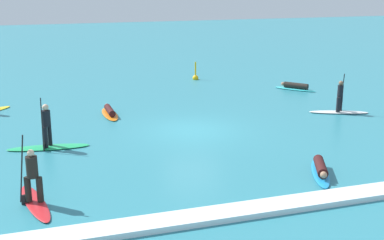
# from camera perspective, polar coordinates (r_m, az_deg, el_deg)

# --- Properties ---
(ground_plane) EXTENTS (120.00, 120.00, 0.00)m
(ground_plane) POSITION_cam_1_polar(r_m,az_deg,el_deg) (23.10, -0.00, -1.19)
(ground_plane) COLOR teal
(ground_plane) RESTS_ON ground
(surfer_on_orange_board) EXTENTS (0.73, 2.73, 0.42)m
(surfer_on_orange_board) POSITION_cam_1_polar(r_m,az_deg,el_deg) (26.05, -9.25, 0.90)
(surfer_on_orange_board) COLOR orange
(surfer_on_orange_board) RESTS_ON ground_plane
(surfer_on_green_board) EXTENTS (3.34, 1.08, 2.16)m
(surfer_on_green_board) POSITION_cam_1_polar(r_m,az_deg,el_deg) (21.38, -15.93, -1.88)
(surfer_on_green_board) COLOR #23B266
(surfer_on_green_board) RESTS_ON ground_plane
(surfer_on_white_board) EXTENTS (3.03, 1.65, 2.06)m
(surfer_on_white_board) POSITION_cam_1_polar(r_m,az_deg,el_deg) (27.08, 16.23, 1.54)
(surfer_on_white_board) COLOR white
(surfer_on_white_board) RESTS_ON ground_plane
(surfer_on_blue_board) EXTENTS (1.69, 2.80, 0.46)m
(surfer_on_blue_board) POSITION_cam_1_polar(r_m,az_deg,el_deg) (18.54, 14.26, -5.41)
(surfer_on_blue_board) COLOR #1E8CD1
(surfer_on_blue_board) RESTS_ON ground_plane
(surfer_on_red_board) EXTENTS (1.16, 3.10, 2.22)m
(surfer_on_red_board) POSITION_cam_1_polar(r_m,az_deg,el_deg) (16.30, -17.39, -7.42)
(surfer_on_red_board) COLOR red
(surfer_on_red_board) RESTS_ON ground_plane
(surfer_on_teal_board) EXTENTS (2.23, 2.44, 0.45)m
(surfer_on_teal_board) POSITION_cam_1_polar(r_m,az_deg,el_deg) (32.25, 11.53, 3.65)
(surfer_on_teal_board) COLOR #33C6CC
(surfer_on_teal_board) RESTS_ON ground_plane
(marker_buoy) EXTENTS (0.41, 0.41, 1.32)m
(marker_buoy) POSITION_cam_1_polar(r_m,az_deg,el_deg) (34.86, 0.39, 4.87)
(marker_buoy) COLOR yellow
(marker_buoy) RESTS_ON ground_plane
(wave_crest) EXTENTS (25.22, 0.90, 0.18)m
(wave_crest) POSITION_cam_1_polar(r_m,az_deg,el_deg) (15.66, 9.65, -9.50)
(wave_crest) COLOR white
(wave_crest) RESTS_ON ground_plane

